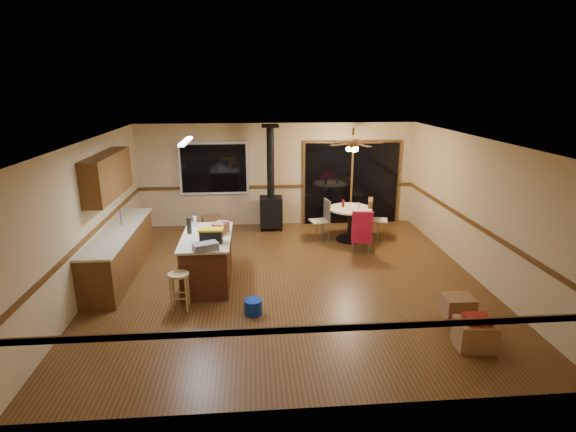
{
  "coord_description": "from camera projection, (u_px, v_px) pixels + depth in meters",
  "views": [
    {
      "loc": [
        -0.66,
        -7.73,
        3.53
      ],
      "look_at": [
        0.0,
        0.3,
        1.15
      ],
      "focal_mm": 28.0,
      "sensor_mm": 36.0,
      "label": 1
    }
  ],
  "objects": [
    {
      "name": "floor",
      "position": [
        289.0,
        279.0,
        8.44
      ],
      "size": [
        7.0,
        7.0,
        0.0
      ],
      "primitive_type": "plane",
      "color": "#533317",
      "rests_on": "ground"
    },
    {
      "name": "ceiling",
      "position": [
        289.0,
        140.0,
        7.7
      ],
      "size": [
        7.0,
        7.0,
        0.0
      ],
      "primitive_type": "plane",
      "rotation": [
        3.14,
        0.0,
        0.0
      ],
      "color": "silver",
      "rests_on": "ground"
    },
    {
      "name": "wall_back",
      "position": [
        278.0,
        175.0,
        11.42
      ],
      "size": [
        7.0,
        0.0,
        7.0
      ],
      "primitive_type": "plane",
      "rotation": [
        1.57,
        0.0,
        0.0
      ],
      "color": "tan",
      "rests_on": "ground"
    },
    {
      "name": "wall_front",
      "position": [
        317.0,
        304.0,
        4.73
      ],
      "size": [
        7.0,
        0.0,
        7.0
      ],
      "primitive_type": "plane",
      "rotation": [
        -1.57,
        0.0,
        0.0
      ],
      "color": "tan",
      "rests_on": "ground"
    },
    {
      "name": "wall_left",
      "position": [
        89.0,
        217.0,
        7.8
      ],
      "size": [
        0.0,
        7.0,
        7.0
      ],
      "primitive_type": "plane",
      "rotation": [
        1.57,
        0.0,
        1.57
      ],
      "color": "tan",
      "rests_on": "ground"
    },
    {
      "name": "wall_right",
      "position": [
        477.0,
        208.0,
        8.35
      ],
      "size": [
        0.0,
        7.0,
        7.0
      ],
      "primitive_type": "plane",
      "rotation": [
        1.57,
        0.0,
        -1.57
      ],
      "color": "tan",
      "rests_on": "ground"
    },
    {
      "name": "chair_rail",
      "position": [
        289.0,
        229.0,
        8.16
      ],
      "size": [
        7.0,
        7.0,
        0.08
      ],
      "primitive_type": null,
      "color": "#503114",
      "rests_on": "ground"
    },
    {
      "name": "window",
      "position": [
        214.0,
        168.0,
        11.19
      ],
      "size": [
        1.72,
        0.1,
        1.32
      ],
      "primitive_type": "cube",
      "color": "black",
      "rests_on": "ground"
    },
    {
      "name": "sliding_door",
      "position": [
        351.0,
        184.0,
        11.59
      ],
      "size": [
        2.52,
        0.1,
        2.1
      ],
      "primitive_type": "cube",
      "color": "black",
      "rests_on": "ground"
    },
    {
      "name": "lower_cabinets",
      "position": [
        120.0,
        253.0,
        8.55
      ],
      "size": [
        0.6,
        3.0,
        0.86
      ],
      "primitive_type": "cube",
      "color": "#5A3517",
      "rests_on": "ground"
    },
    {
      "name": "countertop",
      "position": [
        117.0,
        231.0,
        8.42
      ],
      "size": [
        0.64,
        3.04,
        0.04
      ],
      "primitive_type": "cube",
      "color": "beige",
      "rests_on": "lower_cabinets"
    },
    {
      "name": "upper_cabinets",
      "position": [
        108.0,
        175.0,
        8.31
      ],
      "size": [
        0.35,
        2.0,
        0.8
      ],
      "primitive_type": "cube",
      "color": "#5A3517",
      "rests_on": "ground"
    },
    {
      "name": "kitchen_island",
      "position": [
        208.0,
        259.0,
        8.2
      ],
      "size": [
        0.88,
        1.68,
        0.9
      ],
      "color": "#492312",
      "rests_on": "ground"
    },
    {
      "name": "wood_stove",
      "position": [
        271.0,
        201.0,
        11.13
      ],
      "size": [
        0.55,
        0.5,
        2.52
      ],
      "color": "black",
      "rests_on": "ground"
    },
    {
      "name": "ceiling_fan",
      "position": [
        353.0,
        146.0,
        9.93
      ],
      "size": [
        0.24,
        0.24,
        0.55
      ],
      "color": "brown",
      "rests_on": "ceiling"
    },
    {
      "name": "fluorescent_strip",
      "position": [
        186.0,
        141.0,
        7.86
      ],
      "size": [
        0.1,
        1.2,
        0.04
      ],
      "primitive_type": "cube",
      "color": "white",
      "rests_on": "ceiling"
    },
    {
      "name": "toolbox_grey",
      "position": [
        205.0,
        247.0,
        7.37
      ],
      "size": [
        0.46,
        0.36,
        0.12
      ],
      "primitive_type": "cube",
      "rotation": [
        0.0,
        0.0,
        0.39
      ],
      "color": "slate",
      "rests_on": "kitchen_island"
    },
    {
      "name": "toolbox_black",
      "position": [
        211.0,
        236.0,
        7.73
      ],
      "size": [
        0.39,
        0.22,
        0.21
      ],
      "primitive_type": "cube",
      "rotation": [
        0.0,
        0.0,
        -0.05
      ],
      "color": "black",
      "rests_on": "kitchen_island"
    },
    {
      "name": "toolbox_yellow_lid",
      "position": [
        211.0,
        230.0,
        7.69
      ],
      "size": [
        0.43,
        0.24,
        0.03
      ],
      "primitive_type": "cube",
      "rotation": [
        0.0,
        0.0,
        -0.05
      ],
      "color": "gold",
      "rests_on": "toolbox_black"
    },
    {
      "name": "box_on_island",
      "position": [
        221.0,
        228.0,
        8.19
      ],
      "size": [
        0.32,
        0.36,
        0.2
      ],
      "primitive_type": "cube",
      "rotation": [
        0.0,
        0.0,
        -0.4
      ],
      "color": "#8A5E3D",
      "rests_on": "kitchen_island"
    },
    {
      "name": "bottle_dark",
      "position": [
        189.0,
        226.0,
        8.17
      ],
      "size": [
        0.09,
        0.09,
        0.3
      ],
      "primitive_type": "cylinder",
      "rotation": [
        0.0,
        0.0,
        0.11
      ],
      "color": "black",
      "rests_on": "kitchen_island"
    },
    {
      "name": "bottle_pink",
      "position": [
        224.0,
        227.0,
        8.19
      ],
      "size": [
        0.09,
        0.09,
        0.23
      ],
      "primitive_type": "cylinder",
      "rotation": [
        0.0,
        0.0,
        0.23
      ],
      "color": "#D84C8C",
      "rests_on": "kitchen_island"
    },
    {
      "name": "bottle_white",
      "position": [
        195.0,
        221.0,
        8.59
      ],
      "size": [
        0.07,
        0.07,
        0.2
      ],
      "primitive_type": "cylinder",
      "rotation": [
        0.0,
        0.0,
        -0.12
      ],
      "color": "white",
      "rests_on": "kitchen_island"
    },
    {
      "name": "bar_stool",
      "position": [
        180.0,
        291.0,
        7.27
      ],
      "size": [
        0.42,
        0.42,
        0.62
      ],
      "primitive_type": "cylinder",
      "rotation": [
        0.0,
        0.0,
        -0.3
      ],
      "color": "tan",
      "rests_on": "floor"
    },
    {
      "name": "blue_bucket",
      "position": [
        253.0,
        307.0,
        7.14
      ],
      "size": [
        0.36,
        0.36,
        0.24
      ],
      "primitive_type": "cylinder",
      "rotation": [
        0.0,
        0.0,
        -0.28
      ],
      "color": "#0B2FA3",
      "rests_on": "floor"
    },
    {
      "name": "dining_table",
      "position": [
        350.0,
        218.0,
        10.4
      ],
      "size": [
        1.0,
        1.0,
        0.78
      ],
      "color": "black",
      "rests_on": "ground"
    },
    {
      "name": "glass_red",
      "position": [
        343.0,
        203.0,
        10.39
      ],
      "size": [
        0.07,
        0.07,
        0.17
      ],
      "primitive_type": "cylinder",
      "rotation": [
        0.0,
        0.0,
        0.05
      ],
      "color": "#590C14",
      "rests_on": "dining_table"
    },
    {
      "name": "glass_cream",
      "position": [
        359.0,
        206.0,
        10.28
      ],
      "size": [
        0.07,
        0.07,
        0.13
      ],
      "primitive_type": "cylinder",
      "rotation": [
        0.0,
        0.0,
        0.33
      ],
      "color": "beige",
      "rests_on": "dining_table"
    },
    {
      "name": "chair_left",
      "position": [
        324.0,
        215.0,
        10.46
      ],
      "size": [
        0.47,
        0.47,
        0.51
      ],
      "color": "tan",
      "rests_on": "ground"
    },
    {
      "name": "chair_near",
      "position": [
        362.0,
        227.0,
        9.55
      ],
      "size": [
        0.49,
        0.52,
        0.7
      ],
      "color": "tan",
      "rests_on": "ground"
    },
    {
      "name": "chair_right",
      "position": [
        371.0,
        214.0,
        10.52
      ],
      "size": [
        0.56,
        0.53,
        0.7
      ],
      "color": "tan",
      "rests_on": "ground"
    },
    {
      "name": "box_under_window",
      "position": [
        212.0,
        223.0,
        11.22
      ],
      "size": [
        0.53,
        0.46,
        0.37
      ],
      "primitive_type": "cube",
      "rotation": [
        0.0,
        0.0,
        0.23
      ],
      "color": "#8A5E3D",
      "rests_on": "floor"
    },
    {
      "name": "box_corner_a",
      "position": [
        475.0,
        334.0,
        6.22
      ],
      "size": [
        0.55,
        0.48,
        0.39
      ],
      "primitive_type": "cube",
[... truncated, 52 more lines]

